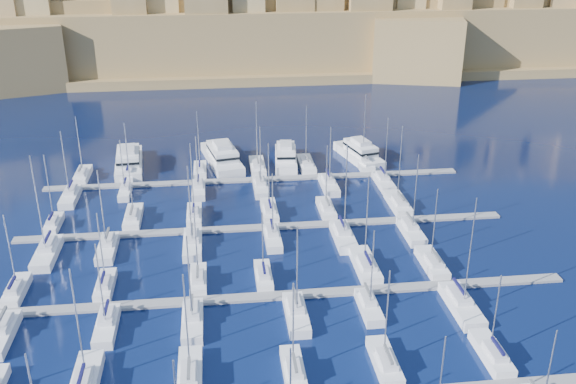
{
  "coord_description": "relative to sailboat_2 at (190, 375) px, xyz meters",
  "views": [
    {
      "loc": [
        -7.86,
        -89.08,
        49.43
      ],
      "look_at": [
        3.49,
        6.0,
        8.34
      ],
      "focal_mm": 40.0,
      "sensor_mm": 36.0,
      "label": 1
    }
  ],
  "objects": [
    {
      "name": "sailboat_43",
      "position": [
        -13.55,
        56.01,
        -0.04
      ],
      "size": [
        2.14,
        7.12,
        11.59
      ],
      "color": "white",
      "rests_on": "ground"
    },
    {
      "name": "sailboat_32",
      "position": [
        -0.27,
        32.64,
        0.01
      ],
      "size": [
        2.97,
        9.9,
        14.81
      ],
      "color": "white",
      "rests_on": "ground"
    },
    {
      "name": "motor_yacht_d",
      "position": [
        35.61,
        69.79,
        0.98
      ],
      "size": [
        8.71,
        16.96,
        5.25
      ],
      "color": "white",
      "rests_on": "ground"
    },
    {
      "name": "sailboat_24",
      "position": [
        -24.28,
        43.13,
        -0.01
      ],
      "size": [
        2.26,
        7.52,
        13.48
      ],
      "color": "white",
      "rests_on": "ground"
    },
    {
      "name": "sailboat_37",
      "position": [
        -13.82,
        65.16,
        -0.03
      ],
      "size": [
        2.27,
        7.57,
        11.95
      ],
      "color": "white",
      "rests_on": "ground"
    },
    {
      "name": "sailboat_19",
      "position": [
        -10.95,
        11.24,
        -0.01
      ],
      "size": [
        2.61,
        8.69,
        13.23
      ],
      "color": "white",
      "rests_on": "ground"
    },
    {
      "name": "sailboat_34",
      "position": [
        24.53,
        32.49,
        0.03
      ],
      "size": [
        3.07,
        10.22,
        17.35
      ],
      "color": "white",
      "rests_on": "ground"
    },
    {
      "name": "sailboat_3",
      "position": [
        12.01,
        -0.56,
        -0.02
      ],
      "size": [
        2.45,
        8.15,
        12.57
      ],
      "color": "white",
      "rests_on": "ground"
    },
    {
      "name": "pontoon_mid_far",
      "position": [
        12.04,
        38.47,
        -0.55
      ],
      "size": [
        84.0,
        2.0,
        0.4
      ],
      "primitive_type": "cube",
      "color": "slate",
      "rests_on": "ground"
    },
    {
      "name": "sailboat_25",
      "position": [
        -10.85,
        44.06,
        0.01
      ],
      "size": [
        2.82,
        9.41,
        15.28
      ],
      "color": "white",
      "rests_on": "ground"
    },
    {
      "name": "sailboat_45",
      "position": [
        12.59,
        55.13,
        -0.01
      ],
      "size": [
        2.67,
        8.91,
        13.58
      ],
      "color": "white",
      "rests_on": "ground"
    },
    {
      "name": "sailboat_13",
      "position": [
        -12.55,
        21.35,
        -0.03
      ],
      "size": [
        2.39,
        7.96,
        12.27
      ],
      "color": "white",
      "rests_on": "ground"
    },
    {
      "name": "sailboat_18",
      "position": [
        -23.95,
        10.88,
        -0.01
      ],
      "size": [
        2.82,
        9.41,
        13.09
      ],
      "color": "white",
      "rests_on": "ground"
    },
    {
      "name": "sailboat_38",
      "position": [
        0.71,
        65.69,
        -0.01
      ],
      "size": [
        2.6,
        8.65,
        13.67
      ],
      "color": "white",
      "rests_on": "ground"
    },
    {
      "name": "sailboat_30",
      "position": [
        -23.02,
        32.37,
        0.04
      ],
      "size": [
        3.13,
        10.45,
        17.57
      ],
      "color": "white",
      "rests_on": "ground"
    },
    {
      "name": "sailboat_21",
      "position": [
        13.83,
        10.94,
        0.0
      ],
      "size": [
        2.79,
        9.3,
        14.37
      ],
      "color": "white",
      "rests_on": "ground"
    },
    {
      "name": "sailboat_33",
      "position": [
        12.84,
        33.32,
        -0.02
      ],
      "size": [
        2.56,
        8.52,
        12.62
      ],
      "color": "white",
      "rests_on": "ground"
    },
    {
      "name": "sailboat_29",
      "position": [
        37.25,
        44.34,
        0.02
      ],
      "size": [
        2.99,
        9.98,
        15.77
      ],
      "color": "white",
      "rests_on": "ground"
    },
    {
      "name": "sailboat_14",
      "position": [
        0.76,
        21.36,
        -0.02
      ],
      "size": [
        2.4,
        7.98,
        12.43
      ],
      "color": "white",
      "rests_on": "ground"
    },
    {
      "name": "sailboat_40",
      "position": [
        23.29,
        66.41,
        0.01
      ],
      "size": [
        3.04,
        10.13,
        13.67
      ],
      "color": "white",
      "rests_on": "ground"
    },
    {
      "name": "sailboat_39",
      "position": [
        12.82,
        66.43,
        0.02
      ],
      "size": [
        3.05,
        10.16,
        15.11
      ],
      "color": "white",
      "rests_on": "ground"
    },
    {
      "name": "sailboat_20",
      "position": [
        0.1,
        11.01,
        -0.0
      ],
      "size": [
        2.74,
        9.15,
        13.79
      ],
      "color": "white",
      "rests_on": "ground"
    },
    {
      "name": "pontoon_mid_near",
      "position": [
        12.04,
        16.47,
        -0.55
      ],
      "size": [
        84.0,
        2.0,
        0.4
      ],
      "primitive_type": "cube",
      "color": "slate",
      "rests_on": "ground"
    },
    {
      "name": "sailboat_22",
      "position": [
        23.88,
        11.53,
        -0.02
      ],
      "size": [
        2.43,
        8.1,
        12.8
      ],
      "color": "white",
      "rests_on": "ground"
    },
    {
      "name": "sailboat_28",
      "position": [
        23.63,
        43.63,
        -0.02
      ],
      "size": [
        2.56,
        8.54,
        12.89
      ],
      "color": "white",
      "rests_on": "ground"
    },
    {
      "name": "sailboat_16",
      "position": [
        25.96,
        22.51,
        0.02
      ],
      "size": [
        3.1,
        10.33,
        15.45
      ],
      "color": "white",
      "rests_on": "ground"
    },
    {
      "name": "motor_yacht_b",
      "position": [
        5.49,
        71.17,
        0.98
      ],
      "size": [
        9.32,
        19.89,
        5.25
      ],
      "color": "white",
      "rests_on": "ground"
    },
    {
      "name": "sailboat_12",
      "position": [
        -24.89,
        21.46,
        -0.02
      ],
      "size": [
        2.46,
        8.2,
        12.65
      ],
      "color": "white",
      "rests_on": "ground"
    },
    {
      "name": "sailboat_36",
      "position": [
        -23.27,
        65.84,
        -0.01
      ],
      "size": [
        2.69,
        8.96,
        13.35
      ],
      "color": "white",
      "rests_on": "ground"
    },
    {
      "name": "ground",
      "position": [
        12.04,
        28.47,
        -0.75
      ],
      "size": [
        600.0,
        600.0,
        0.0
      ],
      "primitive_type": "plane",
      "color": "black",
      "rests_on": "ground"
    },
    {
      "name": "motor_yacht_a",
      "position": [
        -14.37,
        70.64,
        0.98
      ],
      "size": [
        6.95,
        18.44,
        5.25
      ],
      "color": "white",
      "rests_on": "ground"
    },
    {
      "name": "pontoon_far",
      "position": [
        12.04,
        60.47,
        -0.55
      ],
      "size": [
        84.0,
        2.0,
        0.4
      ],
      "primitive_type": "cube",
      "color": "slate",
      "rests_on": "ground"
    },
    {
      "name": "sailboat_5",
      "position": [
        36.3,
        -0.31,
        -0.03
      ],
      "size": [
        2.6,
        8.66,
        11.65
      ],
      "color": "white",
      "rests_on": "ground"
    },
    {
      "name": "motor_yacht_c",
      "position": [
        19.2,
        69.27,
        0.98
      ],
      "size": [
        5.99,
        15.55,
        5.25
      ],
      "color": "white",
      "rests_on": "ground"
    },
    {
      "name": "fortified_city",
      "position": [
        11.85,
        183.73,
        13.99
      ],
      "size": [
        460.0,
        108.95,
        59.52
      ],
      "color": "brown",
      "rests_on": "ground"
    },
    {
      "name": "sailboat_42",
      "position": [
        -23.65,
        54.87,
        0.0
      ],
      "size": [
        2.83,
        9.43,
        14.16
      ],
      "color": "white",
      "rests_on": "ground"
    },
    {
      "name": "sailboat_17",
      "position": [
        36.27,
        22.0,
        -0.01
      ],
      "size": [
        2.79,
        9.29,
        13.1
      ],
      "color": "white",
      "rests_on": "ground"
    },
    {
      "name": "sailboat_1",
      "position": [
        -11.84,
        0.27,
        0.02
      ],
      "size": [
        2.95,
        9.83,
        15.47
      ],
      "color": "white",
      "rests_on": "ground"
    },
    {
      "name": "sailboat_4",
      "position": [
        23.01,
        -0.28,
        -0.01
      ],
      "size": [
        2.62,
        8.72,
        13.2
      ],
      "color": "white",
      "rests_on": "ground"
    },
    {
      "name": "sailboat_23",
      "position": [
        36.51,
        10.36,
        0.04
      ],
      "size": [
        3.14,
        10.47,
        17.29
      ],
      "color": "white",
      "rests_on": "ground"
    },
    {
      "name": "sailboat_31",
      "position": [
        -13.8,
        32.96,
        0.0
      ],
      "size": [
        2.78,
        9.26,
        14.6
      ],
      "color": "white",
      "rests_on": "ground"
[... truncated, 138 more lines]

